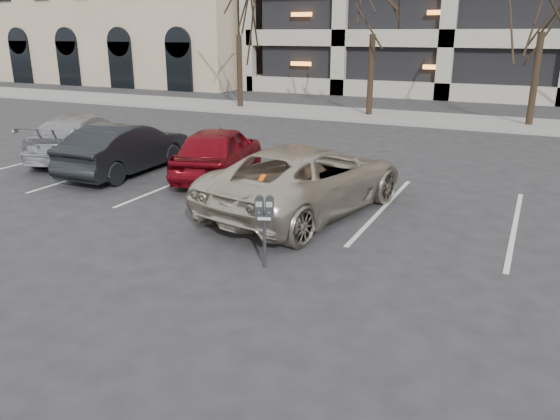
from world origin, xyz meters
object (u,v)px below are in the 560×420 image
Objects in this scene: parking_meter at (264,214)px; car_silver at (82,136)px; car_dark at (126,148)px; suv_silver at (307,179)px; car_red at (219,151)px.

car_silver is at bearing 129.16° from parking_meter.
parking_meter is at bearing 130.15° from car_silver.
car_dark is (-6.55, 4.24, -0.25)m from parking_meter.
suv_silver is 1.38× the size of car_red.
parking_meter is at bearing 111.58° from suv_silver.
car_red is at bearing -16.29° from suv_silver.
suv_silver reaches higher than car_dark.
suv_silver is 1.20× the size of car_silver.
car_red is (-3.37, 1.79, -0.04)m from suv_silver.
car_dark is at bearing 1.61° from suv_silver.
parking_meter is 10.41m from car_silver.
parking_meter is 0.26× the size of car_silver.
parking_meter is 0.21× the size of suv_silver.
parking_meter is 7.80m from car_dark.
suv_silver is 3.82m from car_red.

